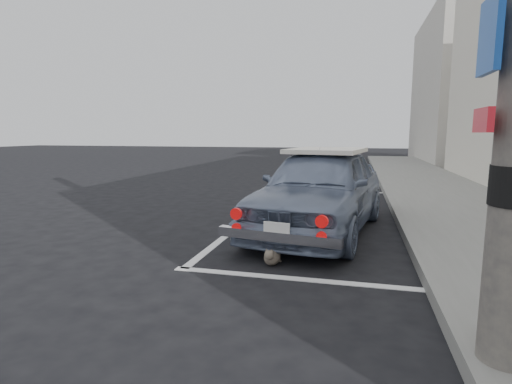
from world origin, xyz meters
TOP-DOWN VIEW (x-y plane):
  - ground at (0.00, 0.00)m, footprint 80.00×80.00m
  - sidewalk at (3.20, 2.00)m, footprint 2.80×40.00m
  - building_far at (6.35, 20.00)m, footprint 3.50×10.00m
  - pline_rear at (0.50, -0.50)m, footprint 3.00×0.12m
  - pline_front at (0.50, 6.50)m, footprint 3.00×0.12m
  - pline_side at (-0.90, 3.00)m, footprint 0.12×7.00m
  - retro_coupe at (0.50, 1.85)m, footprint 2.30×4.33m
  - cat at (0.09, -0.08)m, footprint 0.23×0.46m

SIDE VIEW (x-z plane):
  - ground at x=0.00m, z-range 0.00..0.00m
  - pline_rear at x=0.50m, z-range 0.00..0.01m
  - pline_front at x=0.50m, z-range 0.00..0.01m
  - pline_side at x=-0.90m, z-range 0.00..0.01m
  - sidewalk at x=3.20m, z-range 0.00..0.15m
  - cat at x=0.09m, z-range -0.01..0.23m
  - retro_coupe at x=0.50m, z-range 0.01..1.41m
  - building_far at x=6.35m, z-range 0.00..8.00m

